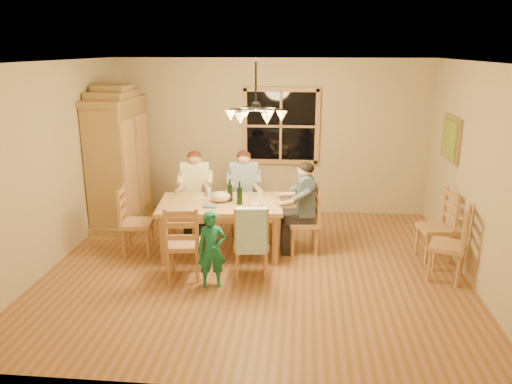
# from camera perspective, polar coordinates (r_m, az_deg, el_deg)

# --- Properties ---
(floor) EXTENTS (5.50, 5.50, 0.00)m
(floor) POSITION_cam_1_polar(r_m,az_deg,el_deg) (6.82, -0.02, -8.63)
(floor) COLOR brown
(floor) RESTS_ON ground
(ceiling) EXTENTS (5.50, 5.00, 0.02)m
(ceiling) POSITION_cam_1_polar(r_m,az_deg,el_deg) (6.19, -0.02, 14.67)
(ceiling) COLOR white
(ceiling) RESTS_ON wall_back
(wall_back) EXTENTS (5.50, 0.02, 2.70)m
(wall_back) POSITION_cam_1_polar(r_m,az_deg,el_deg) (8.81, 1.54, 6.29)
(wall_back) COLOR beige
(wall_back) RESTS_ON floor
(wall_left) EXTENTS (0.02, 5.00, 2.70)m
(wall_left) POSITION_cam_1_polar(r_m,az_deg,el_deg) (7.17, -22.48, 2.76)
(wall_left) COLOR beige
(wall_left) RESTS_ON floor
(wall_right) EXTENTS (0.02, 5.00, 2.70)m
(wall_right) POSITION_cam_1_polar(r_m,az_deg,el_deg) (6.70, 24.09, 1.70)
(wall_right) COLOR beige
(wall_right) RESTS_ON floor
(window) EXTENTS (1.30, 0.06, 1.30)m
(window) POSITION_cam_1_polar(r_m,az_deg,el_deg) (8.74, 2.86, 7.52)
(window) COLOR black
(window) RESTS_ON wall_back
(painting) EXTENTS (0.06, 0.78, 0.64)m
(painting) POSITION_cam_1_polar(r_m,az_deg,el_deg) (7.77, 21.35, 5.72)
(painting) COLOR olive
(painting) RESTS_ON wall_right
(chandelier) EXTENTS (0.77, 0.68, 0.71)m
(chandelier) POSITION_cam_1_polar(r_m,az_deg,el_deg) (6.24, -0.02, 8.95)
(chandelier) COLOR black
(chandelier) RESTS_ON ceiling
(armoire) EXTENTS (0.66, 1.40, 2.30)m
(armoire) POSITION_cam_1_polar(r_m,az_deg,el_deg) (8.52, -15.41, 3.36)
(armoire) COLOR olive
(armoire) RESTS_ON floor
(dining_table) EXTENTS (1.82, 1.24, 0.76)m
(dining_table) POSITION_cam_1_polar(r_m,az_deg,el_deg) (7.10, -4.10, -1.97)
(dining_table) COLOR tan
(dining_table) RESTS_ON floor
(chair_far_left) EXTENTS (0.49, 0.47, 0.99)m
(chair_far_left) POSITION_cam_1_polar(r_m,az_deg,el_deg) (8.01, -6.83, -2.58)
(chair_far_left) COLOR tan
(chair_far_left) RESTS_ON floor
(chair_far_right) EXTENTS (0.49, 0.47, 0.99)m
(chair_far_right) POSITION_cam_1_polar(r_m,az_deg,el_deg) (7.97, -1.36, -2.56)
(chair_far_right) COLOR tan
(chair_far_right) RESTS_ON floor
(chair_near_left) EXTENTS (0.49, 0.47, 0.99)m
(chair_near_left) POSITION_cam_1_polar(r_m,az_deg,el_deg) (6.51, -8.19, -7.17)
(chair_near_left) COLOR tan
(chair_near_left) RESTS_ON floor
(chair_near_right) EXTENTS (0.49, 0.47, 0.99)m
(chair_near_right) POSITION_cam_1_polar(r_m,az_deg,el_deg) (6.46, -0.55, -7.19)
(chair_near_right) COLOR tan
(chair_near_right) RESTS_ON floor
(chair_end_left) EXTENTS (0.47, 0.49, 0.99)m
(chair_end_left) POSITION_cam_1_polar(r_m,az_deg,el_deg) (7.37, -13.35, -4.59)
(chair_end_left) COLOR tan
(chair_end_left) RESTS_ON floor
(chair_end_right) EXTENTS (0.47, 0.49, 0.99)m
(chair_end_right) POSITION_cam_1_polar(r_m,az_deg,el_deg) (7.25, 5.43, -4.57)
(chair_end_right) COLOR tan
(chair_end_right) RESTS_ON floor
(adult_woman) EXTENTS (0.43, 0.46, 0.87)m
(adult_woman) POSITION_cam_1_polar(r_m,az_deg,el_deg) (7.85, -6.96, 1.14)
(adult_woman) COLOR #F7EFBF
(adult_woman) RESTS_ON floor
(adult_plaid_man) EXTENTS (0.43, 0.46, 0.87)m
(adult_plaid_man) POSITION_cam_1_polar(r_m,az_deg,el_deg) (7.81, -1.39, 1.17)
(adult_plaid_man) COLOR #33558C
(adult_plaid_man) RESTS_ON floor
(adult_slate_man) EXTENTS (0.46, 0.43, 0.87)m
(adult_slate_man) POSITION_cam_1_polar(r_m,az_deg,el_deg) (7.08, 5.55, -0.49)
(adult_slate_man) COLOR #43566B
(adult_slate_man) RESTS_ON floor
(towel) EXTENTS (0.39, 0.14, 0.58)m
(towel) POSITION_cam_1_polar(r_m,az_deg,el_deg) (6.13, -0.55, -4.48)
(towel) COLOR #B6E6F6
(towel) RESTS_ON chair_near_right
(wine_bottle_a) EXTENTS (0.08, 0.08, 0.33)m
(wine_bottle_a) POSITION_cam_1_polar(r_m,az_deg,el_deg) (7.06, -2.99, 0.23)
(wine_bottle_a) COLOR black
(wine_bottle_a) RESTS_ON dining_table
(wine_bottle_b) EXTENTS (0.08, 0.08, 0.33)m
(wine_bottle_b) POSITION_cam_1_polar(r_m,az_deg,el_deg) (6.91, -1.88, -0.11)
(wine_bottle_b) COLOR black
(wine_bottle_b) RESTS_ON dining_table
(plate_woman) EXTENTS (0.26, 0.26, 0.02)m
(plate_woman) POSITION_cam_1_polar(r_m,az_deg,el_deg) (7.36, -6.92, -0.47)
(plate_woman) COLOR white
(plate_woman) RESTS_ON dining_table
(plate_plaid) EXTENTS (0.26, 0.26, 0.02)m
(plate_plaid) POSITION_cam_1_polar(r_m,az_deg,el_deg) (7.29, -1.89, -0.53)
(plate_plaid) COLOR white
(plate_plaid) RESTS_ON dining_table
(plate_slate) EXTENTS (0.26, 0.26, 0.02)m
(plate_slate) POSITION_cam_1_polar(r_m,az_deg,el_deg) (7.04, 1.07, -1.13)
(plate_slate) COLOR white
(plate_slate) RESTS_ON dining_table
(wine_glass_a) EXTENTS (0.06, 0.06, 0.14)m
(wine_glass_a) POSITION_cam_1_polar(r_m,az_deg,el_deg) (7.31, -5.40, -0.03)
(wine_glass_a) COLOR silver
(wine_glass_a) RESTS_ON dining_table
(wine_glass_b) EXTENTS (0.06, 0.06, 0.14)m
(wine_glass_b) POSITION_cam_1_polar(r_m,az_deg,el_deg) (7.17, 0.55, -0.28)
(wine_glass_b) COLOR silver
(wine_glass_b) RESTS_ON dining_table
(cap) EXTENTS (0.20, 0.20, 0.11)m
(cap) POSITION_cam_1_polar(r_m,az_deg,el_deg) (6.73, -0.03, -1.55)
(cap) COLOR tan
(cap) RESTS_ON dining_table
(napkin) EXTENTS (0.19, 0.16, 0.03)m
(napkin) POSITION_cam_1_polar(r_m,az_deg,el_deg) (6.86, -5.29, -1.61)
(napkin) COLOR slate
(napkin) RESTS_ON dining_table
(cloth_bundle) EXTENTS (0.28, 0.22, 0.15)m
(cloth_bundle) POSITION_cam_1_polar(r_m,az_deg,el_deg) (7.06, -4.06, -0.54)
(cloth_bundle) COLOR #C6AA8F
(cloth_bundle) RESTS_ON dining_table
(child) EXTENTS (0.40, 0.31, 0.97)m
(child) POSITION_cam_1_polar(r_m,az_deg,el_deg) (6.17, -5.09, -6.58)
(child) COLOR #197257
(child) RESTS_ON floor
(chair_spare_front) EXTENTS (0.56, 0.57, 0.99)m
(chair_spare_front) POSITION_cam_1_polar(r_m,az_deg,el_deg) (6.84, 20.94, -6.93)
(chair_spare_front) COLOR tan
(chair_spare_front) RESTS_ON floor
(chair_spare_back) EXTENTS (0.48, 0.50, 0.99)m
(chair_spare_back) POSITION_cam_1_polar(r_m,az_deg,el_deg) (7.41, 19.70, -5.03)
(chair_spare_back) COLOR tan
(chair_spare_back) RESTS_ON floor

